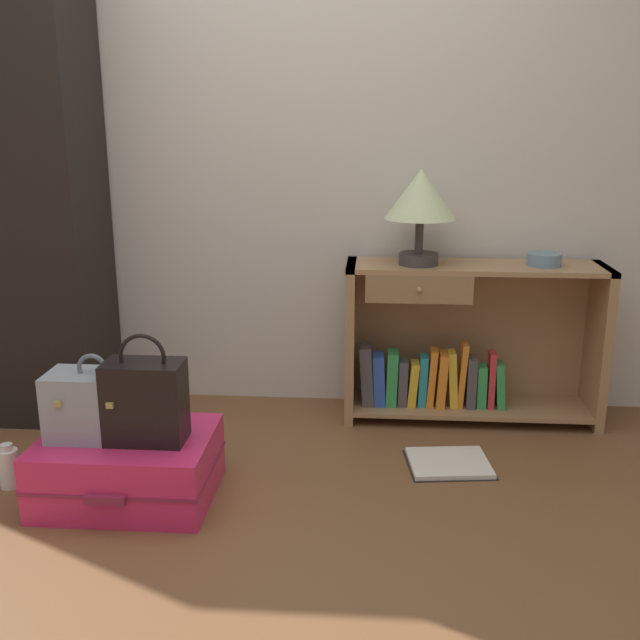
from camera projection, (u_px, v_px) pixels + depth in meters
The scene contains 10 objects.
ground_plane at pixel (209, 571), 2.24m from camera, with size 9.00×9.00×0.00m, color brown.
back_wall at pixel (270, 124), 3.34m from camera, with size 6.40×0.10×2.60m, color beige.
bookshelf at pixel (460, 346), 3.32m from camera, with size 1.13×0.32×0.71m.
table_lamp at pixel (421, 199), 3.13m from camera, with size 0.31×0.31×0.41m.
bowl at pixel (544, 259), 3.17m from camera, with size 0.15×0.15×0.05m, color slate.
suitcase_large at pixel (128, 466), 2.65m from camera, with size 0.61×0.48×0.24m.
train_case at pixel (95, 405), 2.58m from camera, with size 0.32×0.19×0.31m.
handbag at pixel (145, 401), 2.55m from camera, with size 0.27×0.16×0.39m.
bottle at pixel (9, 467), 2.74m from camera, with size 0.07×0.07×0.17m.
open_book_on_floor at pixel (449, 463), 2.92m from camera, with size 0.36×0.32×0.02m.
Camera 1 is at (0.48, -1.93, 1.33)m, focal length 41.54 mm.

